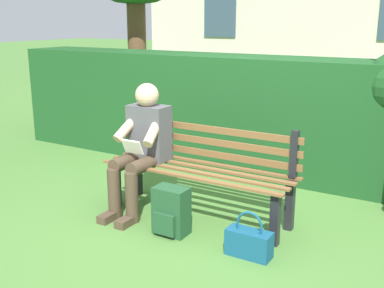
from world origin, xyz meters
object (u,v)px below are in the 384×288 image
at_px(park_bench, 202,167).
at_px(backpack, 171,211).
at_px(person_seated, 142,144).
at_px(handbag, 249,242).

relative_size(park_bench, backpack, 4.36).
bearing_deg(person_seated, backpack, 149.09).
bearing_deg(backpack, person_seated, -30.91).
distance_m(park_bench, backpack, 0.55).
bearing_deg(backpack, handbag, 178.00).
bearing_deg(handbag, person_seated, -15.23).
bearing_deg(park_bench, person_seated, 18.05).
bearing_deg(person_seated, park_bench, -161.95).
height_order(person_seated, handbag, person_seated).
height_order(person_seated, backpack, person_seated).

